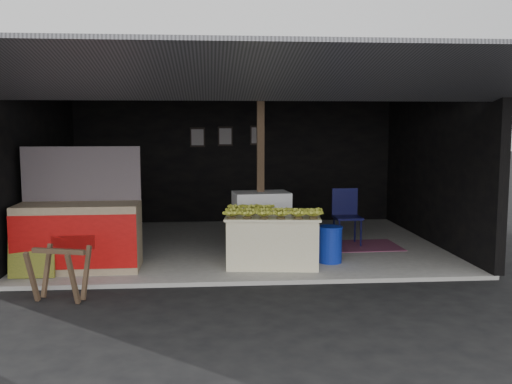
{
  "coord_description": "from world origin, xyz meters",
  "views": [
    {
      "loc": [
        -0.53,
        -7.5,
        2.15
      ],
      "look_at": [
        0.2,
        1.53,
        1.1
      ],
      "focal_mm": 40.0,
      "sensor_mm": 36.0,
      "label": 1
    }
  ],
  "objects": [
    {
      "name": "banana_table",
      "position": [
        0.39,
        0.86,
        0.44
      ],
      "size": [
        1.48,
        1.01,
        0.76
      ],
      "rotation": [
        0.0,
        0.0,
        -0.11
      ],
      "color": "silver",
      "rests_on": "concrete_slab"
    },
    {
      "name": "ground",
      "position": [
        0.0,
        0.0,
        0.0
      ],
      "size": [
        80.0,
        80.0,
        0.0
      ],
      "primitive_type": "plane",
      "color": "black",
      "rests_on": "ground"
    },
    {
      "name": "banana_pile",
      "position": [
        0.39,
        0.86,
        0.9
      ],
      "size": [
        1.36,
        0.91,
        0.15
      ],
      "primitive_type": null,
      "rotation": [
        0.0,
        0.0,
        -0.11
      ],
      "color": "gold",
      "rests_on": "banana_table"
    },
    {
      "name": "white_crate",
      "position": [
        0.31,
        1.81,
        0.56
      ],
      "size": [
        0.97,
        0.71,
        1.01
      ],
      "rotation": [
        0.0,
        0.0,
        0.11
      ],
      "color": "white",
      "rests_on": "concrete_slab"
    },
    {
      "name": "water_barrel",
      "position": [
        1.3,
        0.99,
        0.33
      ],
      "size": [
        0.36,
        0.36,
        0.53
      ],
      "primitive_type": "cylinder",
      "color": "#0E259A",
      "rests_on": "concrete_slab"
    },
    {
      "name": "concrete_slab",
      "position": [
        0.0,
        2.5,
        0.03
      ],
      "size": [
        7.0,
        5.0,
        0.06
      ],
      "primitive_type": "cube",
      "color": "gray",
      "rests_on": "ground"
    },
    {
      "name": "sawhorse",
      "position": [
        -2.39,
        -0.51,
        0.42
      ],
      "size": [
        0.73,
        0.72,
        0.66
      ],
      "rotation": [
        0.0,
        0.0,
        -0.28
      ],
      "color": "brown",
      "rests_on": "ground"
    },
    {
      "name": "shophouse",
      "position": [
        0.0,
        2.82,
        2.1
      ],
      "size": [
        7.4,
        7.29,
        3.02
      ],
      "color": "black",
      "rests_on": "ground"
    },
    {
      "name": "picture_frames",
      "position": [
        -0.17,
        4.89,
        1.93
      ],
      "size": [
        1.62,
        0.04,
        0.46
      ],
      "color": "black",
      "rests_on": "shophouse"
    },
    {
      "name": "magenta_rug",
      "position": [
        1.99,
        2.13,
        0.07
      ],
      "size": [
        1.53,
        1.04,
        0.01
      ],
      "primitive_type": "cube",
      "rotation": [
        0.0,
        0.0,
        0.03
      ],
      "color": "maroon",
      "rests_on": "concrete_slab"
    },
    {
      "name": "plastic_chair",
      "position": [
        1.87,
        2.35,
        0.64
      ],
      "size": [
        0.47,
        0.47,
        0.98
      ],
      "rotation": [
        0.0,
        0.0,
        0.02
      ],
      "color": "#0A0A37",
      "rests_on": "concrete_slab"
    },
    {
      "name": "green_signboard",
      "position": [
        -3.0,
        0.45,
        0.53
      ],
      "size": [
        0.63,
        0.19,
        0.94
      ],
      "primitive_type": "cube",
      "rotation": [
        -0.16,
        0.0,
        0.0
      ],
      "color": "black",
      "rests_on": "concrete_slab"
    },
    {
      "name": "neighbor_stall",
      "position": [
        -2.44,
        0.83,
        0.59
      ],
      "size": [
        1.75,
        0.81,
        1.79
      ],
      "rotation": [
        0.0,
        0.0,
        0.02
      ],
      "color": "#998466",
      "rests_on": "concrete_slab"
    }
  ]
}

